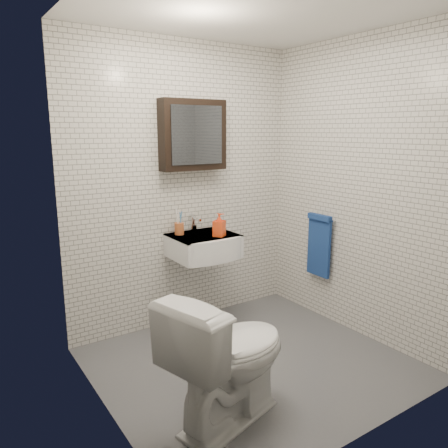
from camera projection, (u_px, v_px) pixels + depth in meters
name	position (u px, v px, depth m)	size (l,w,h in m)	color
ground	(251.00, 363.00, 3.32)	(2.20, 2.00, 0.01)	#52545A
room_shell	(254.00, 171.00, 3.02)	(2.22, 2.02, 2.51)	silver
washbasin	(206.00, 246.00, 3.79)	(0.55, 0.50, 0.20)	white
faucet	(194.00, 224.00, 3.91)	(0.06, 0.20, 0.15)	silver
mirror_cabinet	(193.00, 135.00, 3.75)	(0.60, 0.15, 0.60)	black
towel_rail	(319.00, 243.00, 4.03)	(0.09, 0.30, 0.58)	silver
toothbrush_cup	(179.00, 228.00, 3.80)	(0.11, 0.11, 0.23)	#AD552B
soap_bottle	(219.00, 225.00, 3.72)	(0.09, 0.09, 0.20)	orange
toilet	(229.00, 355.00, 2.61)	(0.47, 0.83, 0.85)	white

